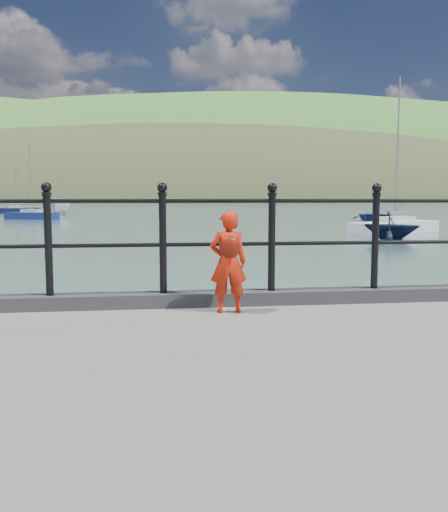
{
  "coord_description": "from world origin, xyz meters",
  "views": [
    {
      "loc": [
        -0.68,
        -6.01,
        2.19
      ],
      "look_at": [
        0.06,
        -0.2,
        1.55
      ],
      "focal_mm": 38.0,
      "sensor_mm": 36.0,
      "label": 1
    }
  ],
  "objects": [
    {
      "name": "ground",
      "position": [
        0.0,
        0.0,
        0.0
      ],
      "size": [
        600.0,
        600.0,
        0.0
      ],
      "primitive_type": "plane",
      "color": "#2D4251",
      "rests_on": "ground"
    },
    {
      "name": "kerb",
      "position": [
        0.0,
        -0.15,
        1.07
      ],
      "size": [
        60.0,
        0.3,
        0.15
      ],
      "primitive_type": "cube",
      "color": "#28282B",
      "rests_on": "quay"
    },
    {
      "name": "railing",
      "position": [
        0.0,
        -0.15,
        1.82
      ],
      "size": [
        18.11,
        0.11,
        1.2
      ],
      "color": "black",
      "rests_on": "kerb"
    },
    {
      "name": "far_shore",
      "position": [
        38.34,
        239.41,
        -22.57
      ],
      "size": [
        830.0,
        200.0,
        156.0
      ],
      "color": "#333A21",
      "rests_on": "ground"
    },
    {
      "name": "child",
      "position": [
        0.06,
        -0.55,
        1.53
      ],
      "size": [
        0.39,
        0.31,
        1.05
      ],
      "rotation": [
        0.0,
        0.0,
        3.12
      ],
      "color": "red",
      "rests_on": "quay"
    },
    {
      "name": "launch_blue",
      "position": [
        19.52,
        41.54,
        0.48
      ],
      "size": [
        3.87,
        5.0,
        0.95
      ],
      "primitive_type": "imported",
      "rotation": [
        0.0,
        0.0,
        0.13
      ],
      "color": "navy",
      "rests_on": "ground"
    },
    {
      "name": "launch_white",
      "position": [
        -11.85,
        60.4,
        1.05
      ],
      "size": [
        2.47,
        5.56,
        2.09
      ],
      "primitive_type": "imported",
      "rotation": [
        0.0,
        0.0,
        -0.08
      ],
      "color": "silver",
      "rests_on": "ground"
    },
    {
      "name": "launch_navy",
      "position": [
        11.5,
        20.77,
        0.74
      ],
      "size": [
        3.68,
        3.6,
        1.47
      ],
      "primitive_type": "imported",
      "rotation": [
        0.0,
        0.0,
        0.93
      ],
      "color": "black",
      "rests_on": "ground"
    },
    {
      "name": "sailboat_near",
      "position": [
        13.84,
        25.41,
        0.34
      ],
      "size": [
        6.9,
        5.35,
        9.46
      ],
      "rotation": [
        0.0,
        0.0,
        0.57
      ],
      "color": "white",
      "rests_on": "ground"
    },
    {
      "name": "sailboat_port",
      "position": [
        -12.66,
        49.0,
        0.34
      ],
      "size": [
        5.37,
        3.45,
        7.57
      ],
      "rotation": [
        0.0,
        0.0,
        -0.38
      ],
      "color": "navy",
      "rests_on": "ground"
    },
    {
      "name": "sailboat_left",
      "position": [
        -19.19,
        70.23,
        0.34
      ],
      "size": [
        5.94,
        2.25,
        8.3
      ],
      "rotation": [
        0.0,
        0.0,
        0.08
      ],
      "color": "black",
      "rests_on": "ground"
    }
  ]
}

